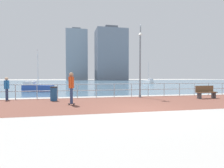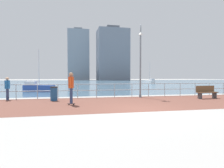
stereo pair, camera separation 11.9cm
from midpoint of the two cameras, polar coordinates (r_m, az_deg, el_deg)
ground at (r=48.44m, az=-8.13°, el=0.21°), size 220.00×220.00×0.00m
brick_paving at (r=11.48m, az=4.57°, el=-5.61°), size 28.00×6.33×0.01m
harbor_water at (r=59.18m, az=-8.83°, el=0.53°), size 180.00×88.00×0.00m
waterfront_railing at (r=14.46m, az=1.00°, el=-1.15°), size 25.25×0.06×1.05m
lamppost at (r=14.33m, az=8.87°, el=8.10°), size 0.46×0.79×5.51m
skateboarder at (r=10.55m, az=-11.98°, el=-0.39°), size 0.41×0.56×1.80m
bystander at (r=14.36m, az=-28.94°, el=-0.73°), size 0.25×0.55×1.54m
trash_bin at (r=12.77m, az=-16.95°, el=-2.81°), size 0.46×0.46×0.93m
park_bench at (r=15.20m, az=26.95°, el=-2.15°), size 1.63×0.56×0.92m
sailboat_ivory at (r=45.73m, az=11.50°, el=0.69°), size 1.34×3.67×5.07m
sailboat_navy at (r=21.66m, az=-21.35°, el=-1.01°), size 3.35×1.94×4.49m
tower_glass at (r=104.66m, az=0.21°, el=8.83°), size 16.64×12.29×29.49m
tower_steel at (r=114.55m, az=-10.21°, el=8.38°), size 11.82×17.73×30.18m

